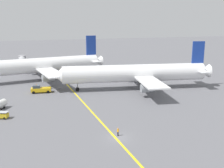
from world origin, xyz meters
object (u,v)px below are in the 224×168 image
Objects in this scene: airliner_being_pushed at (136,73)px; gse_baggage_cart_trailing at (2,115)px; jet_bridge at (22,61)px; pushback_tug at (40,89)px; airliner_at_gate_left at (37,66)px; ground_crew_wing_walker_right at (118,132)px.

airliner_being_pushed reaches higher than gse_baggage_cart_trailing.
airliner_being_pushed is 2.49× the size of jet_bridge.
airliner_being_pushed reaches higher than pushback_tug.
ground_crew_wing_walker_right is (11.14, -59.67, -4.98)m from airliner_at_gate_left.
gse_baggage_cart_trailing is 68.70m from jet_bridge.
jet_bridge is (-35.77, 52.88, -1.20)m from airliner_being_pushed.
gse_baggage_cart_trailing is 1.78× the size of ground_crew_wing_walker_right.
gse_baggage_cart_trailing is at bearing -116.76° from pushback_tug.
ground_crew_wing_walker_right is 0.08× the size of jet_bridge.
airliner_being_pushed is at bearing 20.02° from gse_baggage_cart_trailing.
pushback_tug is at bearing 63.24° from gse_baggage_cart_trailing.
jet_bridge is at bearing 124.07° from airliner_being_pushed.
airliner_at_gate_left is 60.90m from ground_crew_wing_walker_right.
airliner_being_pushed is 30.84× the size of ground_crew_wing_walker_right.
ground_crew_wing_walker_right is (-19.77, -34.12, -4.58)m from airliner_being_pushed.
pushback_tug is at bearing -91.85° from airliner_at_gate_left.
gse_baggage_cart_trailing is (-42.32, -15.42, -4.64)m from airliner_being_pushed.
airliner_being_pushed is 63.85m from jet_bridge.
ground_crew_wing_walker_right is at bearing -79.58° from jet_bridge.
ground_crew_wing_walker_right is at bearing -73.64° from pushback_tug.
airliner_at_gate_left is at bearing 88.15° from pushback_tug.
jet_bridge is at bearing 84.52° from gse_baggage_cart_trailing.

